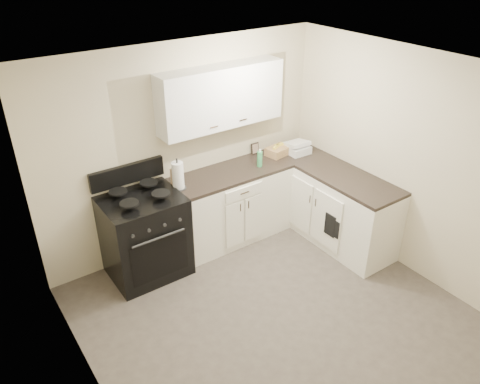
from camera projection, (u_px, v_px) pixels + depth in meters
floor at (277, 317)px, 4.83m from camera, size 3.60×3.60×0.00m
ceiling at (290, 78)px, 3.61m from camera, size 3.60×3.60×0.00m
wall_back at (185, 149)px, 5.51m from camera, size 3.60×0.00×3.60m
wall_right at (409, 165)px, 5.12m from camera, size 0.00×3.60×3.60m
wall_left at (87, 292)px, 3.32m from camera, size 0.00×3.60×3.60m
wall_front at (465, 339)px, 2.93m from camera, size 3.60×0.00×3.60m
base_cabinets_back at (230, 207)px, 5.89m from camera, size 1.55×0.60×0.90m
base_cabinets_right at (328, 203)px, 5.97m from camera, size 0.60×1.90×0.90m
countertop_back at (229, 174)px, 5.67m from camera, size 1.55×0.60×0.04m
countertop_right at (331, 170)px, 5.74m from camera, size 0.60×1.90×0.04m
upper_cabinets at (221, 97)px, 5.32m from camera, size 1.55×0.30×0.70m
stove at (145, 238)px, 5.28m from camera, size 0.85×0.73×1.03m
knife_block at (176, 178)px, 5.28m from camera, size 0.11×0.10×0.23m
paper_towel at (178, 176)px, 5.22m from camera, size 0.14×0.14×0.32m
soap_bottle at (260, 159)px, 5.75m from camera, size 0.09×0.09×0.20m
picture_frame at (255, 148)px, 6.10m from camera, size 0.12×0.04×0.14m
wicker_basket at (278, 151)px, 6.07m from camera, size 0.35×0.26×0.11m
countertop_grill at (298, 149)px, 6.12m from camera, size 0.29×0.27×0.10m
oven_mitt_near at (335, 229)px, 5.49m from camera, size 0.02×0.13×0.22m
oven_mitt_far at (330, 225)px, 5.55m from camera, size 0.02×0.16×0.28m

